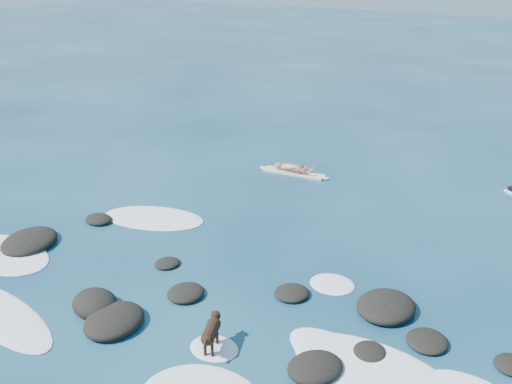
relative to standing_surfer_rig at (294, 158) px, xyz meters
The scene contains 5 objects.
ground 8.55m from the standing_surfer_rig, 74.14° to the right, with size 160.00×160.00×0.00m, color #0A2642.
reef_rocks 10.34m from the standing_surfer_rig, 88.28° to the right, with size 14.49×7.88×0.62m.
breaking_foam 9.82m from the standing_surfer_rig, 77.00° to the right, with size 15.54×8.39×0.12m.
standing_surfer_rig is the anchor object (origin of this frame).
dog 10.97m from the standing_surfer_rig, 71.46° to the right, with size 0.57×1.13×0.75m.
Camera 1 is at (7.15, -10.27, 7.79)m, focal length 40.00 mm.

